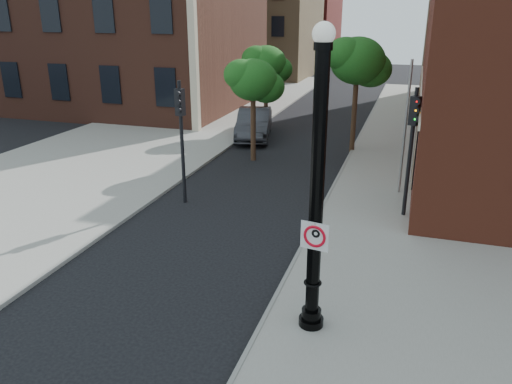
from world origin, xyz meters
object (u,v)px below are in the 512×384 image
(no_parking_sign, at_px, (315,236))
(parked_car, at_px, (254,124))
(lamppost, at_px, (316,204))
(traffic_signal_right, at_px, (412,133))
(traffic_signal_left, at_px, (181,123))

(no_parking_sign, xyz_separation_m, parked_car, (-6.60, 16.44, -1.54))
(no_parking_sign, height_order, parked_car, no_parking_sign)
(lamppost, xyz_separation_m, parked_car, (-6.57, 16.27, -2.18))
(parked_car, relative_size, traffic_signal_right, 1.11)
(lamppost, xyz_separation_m, traffic_signal_right, (1.70, 7.12, -0.03))
(no_parking_sign, bearing_deg, lamppost, 109.03)
(lamppost, bearing_deg, traffic_signal_left, 133.96)
(lamppost, relative_size, no_parking_sign, 10.77)
(lamppost, height_order, traffic_signal_left, lamppost)
(parked_car, distance_m, traffic_signal_right, 12.53)
(lamppost, distance_m, no_parking_sign, 0.66)
(traffic_signal_left, bearing_deg, lamppost, -38.15)
(parked_car, relative_size, traffic_signal_left, 1.11)
(parked_car, bearing_deg, traffic_signal_right, -60.99)
(no_parking_sign, bearing_deg, parked_car, 121.09)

